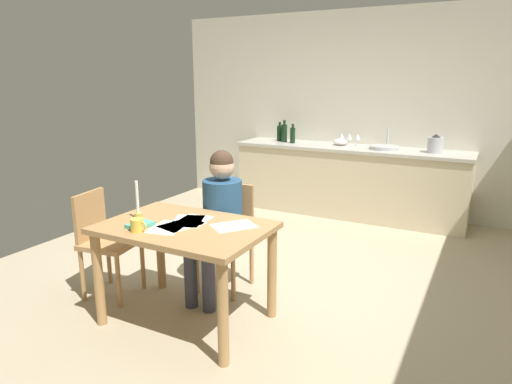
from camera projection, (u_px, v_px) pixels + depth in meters
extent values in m
cube|color=tan|center=(272.00, 281.00, 4.07)|extent=(5.20, 5.20, 0.04)
cube|color=beige|center=(359.00, 113.00, 5.98)|extent=(5.20, 0.12, 2.60)
cube|color=beige|center=(348.00, 183.00, 5.88)|extent=(2.92, 0.60, 0.86)
cube|color=#B7B2A8|center=(349.00, 148.00, 5.77)|extent=(2.96, 0.64, 0.04)
cube|color=tan|center=(185.00, 228.00, 3.20)|extent=(1.17, 0.80, 0.04)
cylinder|color=tan|center=(98.00, 279.00, 3.24)|extent=(0.07, 0.07, 0.70)
cylinder|color=tan|center=(223.00, 314.00, 2.76)|extent=(0.07, 0.07, 0.70)
cylinder|color=tan|center=(160.00, 249.00, 3.82)|extent=(0.07, 0.07, 0.70)
cylinder|color=tan|center=(272.00, 273.00, 3.35)|extent=(0.07, 0.07, 0.70)
cube|color=tan|center=(224.00, 236.00, 3.78)|extent=(0.42, 0.42, 0.04)
cube|color=tan|center=(234.00, 206.00, 3.89)|extent=(0.36, 0.05, 0.40)
cylinder|color=tan|center=(197.00, 266.00, 3.76)|extent=(0.04, 0.04, 0.46)
cylinder|color=tan|center=(233.00, 274.00, 3.62)|extent=(0.04, 0.04, 0.46)
cylinder|color=tan|center=(217.00, 253.00, 4.05)|extent=(0.04, 0.04, 0.46)
cylinder|color=tan|center=(252.00, 259.00, 3.91)|extent=(0.04, 0.04, 0.46)
cylinder|color=navy|center=(223.00, 210.00, 3.70)|extent=(0.34, 0.34, 0.50)
sphere|color=#D8AD8C|center=(222.00, 167.00, 3.62)|extent=(0.20, 0.20, 0.20)
sphere|color=#473323|center=(222.00, 162.00, 3.61)|extent=(0.19, 0.19, 0.19)
cylinder|color=#383847|center=(203.00, 245.00, 3.63)|extent=(0.15, 0.39, 0.13)
cylinder|color=#383847|center=(191.00, 280.00, 3.52)|extent=(0.10, 0.10, 0.45)
cylinder|color=#383847|center=(220.00, 248.00, 3.57)|extent=(0.15, 0.39, 0.13)
cylinder|color=#383847|center=(209.00, 284.00, 3.45)|extent=(0.10, 0.10, 0.45)
cube|color=tan|center=(111.00, 243.00, 3.67)|extent=(0.46, 0.46, 0.04)
cube|color=tan|center=(90.00, 216.00, 3.67)|extent=(0.09, 0.36, 0.40)
cylinder|color=tan|center=(119.00, 281.00, 3.51)|extent=(0.04, 0.04, 0.44)
cylinder|color=tan|center=(143.00, 264.00, 3.83)|extent=(0.04, 0.04, 0.44)
cylinder|color=tan|center=(82.00, 275.00, 3.62)|extent=(0.04, 0.04, 0.44)
cylinder|color=tan|center=(109.00, 259.00, 3.93)|extent=(0.04, 0.04, 0.44)
cylinder|color=#F2CC4C|center=(137.00, 225.00, 3.05)|extent=(0.09, 0.09, 0.09)
torus|color=#F2CC4C|center=(143.00, 226.00, 3.03)|extent=(0.06, 0.01, 0.06)
cylinder|color=gold|center=(138.00, 216.00, 3.32)|extent=(0.06, 0.06, 0.05)
cylinder|color=white|center=(137.00, 197.00, 3.29)|extent=(0.02, 0.02, 0.24)
cube|color=#4EAF9E|center=(140.00, 225.00, 3.16)|extent=(0.14, 0.19, 0.03)
cube|color=white|center=(234.00, 226.00, 3.18)|extent=(0.34, 0.36, 0.00)
cube|color=white|center=(181.00, 225.00, 3.20)|extent=(0.28, 0.34, 0.00)
cube|color=white|center=(168.00, 227.00, 3.14)|extent=(0.27, 0.33, 0.00)
cube|color=white|center=(187.00, 221.00, 3.29)|extent=(0.31, 0.35, 0.00)
cube|color=white|center=(193.00, 221.00, 3.29)|extent=(0.25, 0.32, 0.00)
cylinder|color=#B2B7BC|center=(384.00, 147.00, 5.56)|extent=(0.36, 0.36, 0.04)
cylinder|color=silver|center=(388.00, 138.00, 5.67)|extent=(0.02, 0.02, 0.24)
cylinder|color=black|center=(280.00, 133.00, 6.28)|extent=(0.08, 0.08, 0.21)
cylinder|color=black|center=(280.00, 124.00, 6.25)|extent=(0.04, 0.04, 0.05)
cylinder|color=black|center=(284.00, 133.00, 6.18)|extent=(0.08, 0.08, 0.24)
cylinder|color=black|center=(284.00, 122.00, 6.14)|extent=(0.04, 0.04, 0.06)
cylinder|color=black|center=(293.00, 135.00, 6.06)|extent=(0.07, 0.07, 0.21)
cylinder|color=black|center=(293.00, 126.00, 6.03)|extent=(0.03, 0.03, 0.05)
ellipsoid|color=white|center=(340.00, 142.00, 5.89)|extent=(0.18, 0.18, 0.08)
cylinder|color=#B7BABF|center=(435.00, 145.00, 5.28)|extent=(0.18, 0.18, 0.18)
cone|color=#262628|center=(436.00, 136.00, 5.25)|extent=(0.11, 0.11, 0.04)
cylinder|color=silver|center=(357.00, 145.00, 5.87)|extent=(0.06, 0.06, 0.00)
cylinder|color=silver|center=(357.00, 142.00, 5.86)|extent=(0.01, 0.01, 0.07)
cone|color=silver|center=(358.00, 137.00, 5.84)|extent=(0.07, 0.07, 0.08)
cylinder|color=silver|center=(349.00, 145.00, 5.92)|extent=(0.06, 0.06, 0.00)
cylinder|color=silver|center=(349.00, 142.00, 5.91)|extent=(0.01, 0.01, 0.07)
cone|color=silver|center=(349.00, 136.00, 5.89)|extent=(0.07, 0.07, 0.08)
cylinder|color=silver|center=(341.00, 144.00, 5.96)|extent=(0.06, 0.06, 0.00)
cylinder|color=silver|center=(341.00, 141.00, 5.96)|extent=(0.01, 0.01, 0.07)
cone|color=silver|center=(342.00, 136.00, 5.94)|extent=(0.07, 0.07, 0.08)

